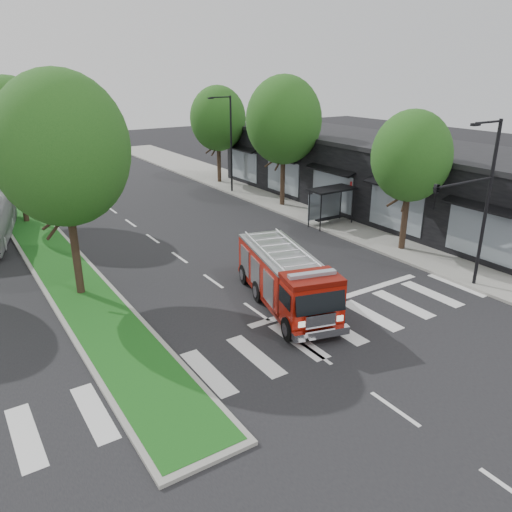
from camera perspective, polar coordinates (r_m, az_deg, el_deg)
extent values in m
plane|color=black|center=(22.12, 0.04, -6.39)|extent=(140.00, 140.00, 0.00)
cube|color=gray|center=(36.65, 7.95, 4.65)|extent=(5.00, 80.00, 0.15)
cube|color=gray|center=(36.24, -24.17, 2.81)|extent=(3.00, 50.00, 0.14)
cube|color=#164E16|center=(36.22, -24.19, 2.93)|extent=(2.60, 49.50, 0.02)
cube|color=black|center=(39.11, 13.20, 8.98)|extent=(8.00, 30.00, 5.00)
cylinder|color=black|center=(32.73, 7.41, 4.88)|extent=(0.08, 0.08, 2.50)
cylinder|color=black|center=(34.56, 10.98, 5.52)|extent=(0.08, 0.08, 2.50)
cylinder|color=black|center=(33.62, 6.09, 5.36)|extent=(0.08, 0.08, 2.50)
cylinder|color=black|center=(35.40, 9.64, 5.96)|extent=(0.08, 0.08, 2.50)
cube|color=black|center=(33.75, 8.68, 7.57)|extent=(3.20, 1.60, 0.12)
cube|color=#8C99A5|center=(34.55, 7.81, 5.79)|extent=(2.80, 0.04, 1.80)
cube|color=black|center=(34.25, 8.51, 4.31)|extent=(2.40, 0.40, 0.08)
cylinder|color=black|center=(30.08, 16.60, 3.99)|extent=(0.36, 0.36, 3.74)
ellipsoid|color=#103D13|center=(29.29, 17.33, 10.85)|extent=(4.40, 4.40, 5.06)
cylinder|color=black|center=(38.57, 3.06, 8.88)|extent=(0.36, 0.36, 4.40)
ellipsoid|color=#103D13|center=(37.93, 3.19, 15.25)|extent=(5.60, 5.60, 6.44)
cylinder|color=black|center=(46.92, -4.25, 10.69)|extent=(0.36, 0.36, 3.96)
ellipsoid|color=#103D13|center=(46.41, -4.38, 15.40)|extent=(5.00, 5.00, 5.75)
cylinder|color=black|center=(24.28, -19.95, 0.76)|extent=(0.36, 0.36, 4.62)
ellipsoid|color=#103D13|center=(23.23, -21.32, 11.29)|extent=(5.80, 5.80, 6.67)
cylinder|color=black|center=(37.65, -25.18, 6.66)|extent=(0.36, 0.36, 4.40)
ellipsoid|color=#103D13|center=(36.99, -26.21, 13.11)|extent=(5.60, 5.60, 6.44)
cylinder|color=black|center=(25.64, 24.84, 5.07)|extent=(0.16, 0.16, 8.00)
cylinder|color=black|center=(24.25, 25.05, 13.70)|extent=(1.80, 0.10, 0.10)
cube|color=black|center=(23.50, 23.80, 13.59)|extent=(0.45, 0.20, 0.12)
cylinder|color=black|center=(23.69, 22.68, 7.74)|extent=(4.00, 0.10, 0.10)
imported|color=black|center=(22.34, 19.86, 6.35)|extent=(0.18, 0.22, 1.10)
cylinder|color=black|center=(42.67, -2.85, 12.48)|extent=(0.16, 0.16, 8.00)
cylinder|color=black|center=(41.85, -4.07, 17.66)|extent=(1.80, 0.10, 0.10)
cube|color=black|center=(41.42, -5.20, 17.53)|extent=(0.45, 0.20, 0.12)
cube|color=#610C05|center=(22.63, 3.34, -4.52)|extent=(4.05, 7.79, 0.22)
cube|color=#961208|center=(22.86, 2.74, -1.68)|extent=(3.60, 6.07, 1.78)
cube|color=#961208|center=(19.94, 6.30, -5.27)|extent=(2.56, 2.11, 1.87)
cube|color=#B2B2B7|center=(22.52, 2.78, 0.52)|extent=(3.60, 6.07, 0.11)
cylinder|color=#B2B2B7|center=(22.20, 0.85, 0.72)|extent=(1.44, 5.18, 0.09)
cylinder|color=#B2B2B7|center=(22.74, 4.67, 1.15)|extent=(1.44, 5.18, 0.09)
cube|color=silver|center=(19.52, 7.45, -8.74)|extent=(2.32, 0.89, 0.31)
cube|color=#8C99A5|center=(19.45, 6.44, -2.09)|extent=(1.97, 0.80, 0.16)
cylinder|color=black|center=(19.77, 3.79, -8.34)|extent=(0.55, 1.03, 0.98)
cylinder|color=black|center=(20.54, 9.13, -7.39)|extent=(0.55, 1.03, 0.98)
cylinder|color=black|center=(22.89, 0.30, -4.05)|extent=(0.55, 1.03, 0.98)
cylinder|color=black|center=(23.57, 5.03, -3.38)|extent=(0.55, 1.03, 0.98)
cylinder|color=black|center=(24.75, -1.27, -2.09)|extent=(0.55, 1.03, 0.98)
cylinder|color=black|center=(25.38, 3.15, -1.52)|extent=(0.55, 1.03, 0.98)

